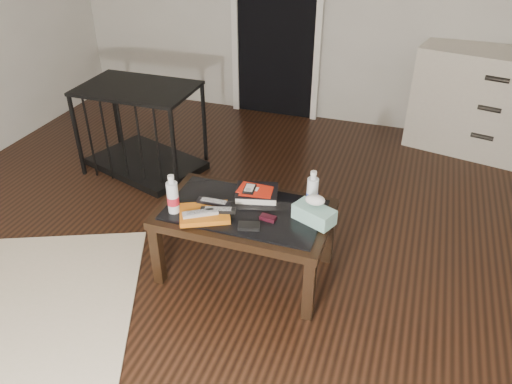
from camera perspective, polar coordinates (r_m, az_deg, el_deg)
ground at (r=3.22m, az=-3.91°, el=-8.35°), size 5.00×5.00×0.00m
doorway at (r=5.03m, az=2.40°, el=19.87°), size 0.90×0.08×2.07m
coffee_table at (r=2.94m, az=-1.26°, el=-3.00°), size 1.00×0.60×0.46m
dresser at (r=4.80m, az=24.83°, el=9.18°), size 1.28×0.75×0.90m
pet_crate at (r=4.28m, az=-12.68°, el=5.58°), size 1.04×0.85×0.71m
magazines at (r=2.85m, az=-5.90°, el=-2.48°), size 0.34×0.31×0.03m
remote_silver at (r=2.81m, az=-6.39°, el=-2.39°), size 0.20×0.15×0.02m
remote_black_front at (r=2.83m, az=-4.36°, el=-2.05°), size 0.21×0.10×0.02m
remote_black_back at (r=2.90m, az=-4.84°, el=-1.14°), size 0.20×0.06×0.02m
textbook at (r=3.00m, az=0.08°, el=-0.12°), size 0.29×0.26×0.05m
dvd_mailers at (r=2.99m, az=-0.20°, el=0.32°), size 0.19×0.14×0.01m
ipod at (r=2.97m, az=-0.75°, el=0.39°), size 0.07×0.11×0.02m
flip_phone at (r=2.81m, az=1.38°, el=-2.99°), size 0.09×0.06×0.02m
wallet at (r=2.74m, az=-0.82°, el=-3.91°), size 0.13×0.10×0.02m
water_bottle_left at (r=2.85m, az=-9.53°, el=-0.20°), size 0.08×0.08×0.24m
water_bottle_right at (r=2.87m, az=6.48°, el=0.28°), size 0.07×0.07×0.24m
tissue_box at (r=2.79m, az=6.65°, el=-2.54°), size 0.26×0.20×0.09m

